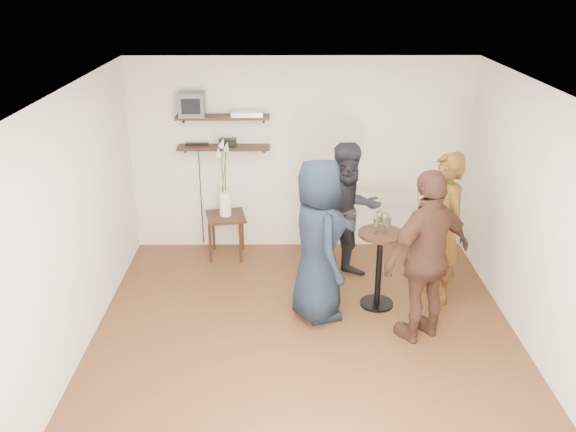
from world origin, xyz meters
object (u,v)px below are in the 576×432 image
Objects in this scene: crt_monitor at (192,104)px; dvd_deck at (247,113)px; side_table at (226,222)px; radio at (228,142)px; person_brown at (427,257)px; person_navy at (318,241)px; person_plaid at (442,229)px; drinks_table at (379,259)px; person_dark at (349,213)px.

crt_monitor reaches higher than dvd_deck.
side_table is (0.39, -0.23, -1.52)m from crt_monitor.
person_brown reaches higher than radio.
dvd_deck reaches higher than person_navy.
person_plaid is at bearing -31.48° from dvd_deck.
drinks_table is 0.50× the size of person_brown.
crt_monitor is 0.17× the size of person_brown.
drinks_table is at bearing -90.00° from person_plaid.
person_brown reaches higher than person_navy.
person_plaid is (2.56, -1.14, 0.39)m from side_table.
radio is (-0.26, 0.00, -0.38)m from dvd_deck.
radio reaches higher than side_table.
person_plaid is at bearing 12.44° from drinks_table.
radio is at bearing 139.43° from drinks_table.
side_table is (-0.30, -0.23, -1.40)m from dvd_deck.
side_table is at bearing 135.14° from person_dark.
person_navy is (-0.42, -0.88, 0.04)m from person_dark.
radio is 2.93m from person_plaid.
crt_monitor is at bearing 133.20° from person_dark.
person_dark is at bearing -93.73° from person_brown.
person_navy reaches higher than person_plaid.
drinks_table is (1.80, -1.54, -0.93)m from radio.
drinks_table is at bearing -40.57° from radio.
person_dark reaches higher than radio.
crt_monitor reaches higher than side_table.
person_brown is at bearing -86.27° from person_dark.
person_navy is at bearing -138.55° from person_dark.
side_table is at bearing -100.48° from radio.
person_plaid is (2.51, -1.38, -0.63)m from radio.
crt_monitor is 3.06m from drinks_table.
drinks_table is at bearing -45.03° from dvd_deck.
side_table is at bearing 144.68° from drinks_table.
side_table is 1.93m from person_navy.
person_navy is (1.13, -1.50, 0.41)m from side_table.
dvd_deck is 0.23× the size of person_plaid.
dvd_deck is at bearing 122.55° from person_dark.
dvd_deck is 1.83m from person_dark.
dvd_deck is at bearing 134.97° from drinks_table.
radio is (0.43, 0.00, -0.50)m from crt_monitor.
person_plaid is at bearing -143.96° from person_brown.
dvd_deck is at bearing 0.00° from radio.
person_brown is (-0.35, -0.79, 0.03)m from person_plaid.
crt_monitor is at bearing 180.00° from radio.
person_dark is (-1.00, 0.52, -0.02)m from person_plaid.
crt_monitor is 0.54× the size of side_table.
person_dark is 1.47m from person_brown.
person_plaid is at bearing -28.76° from radio.
person_dark is at bearing -34.56° from dvd_deck.
person_plaid reaches higher than drinks_table.
crt_monitor is 2.56m from person_navy.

